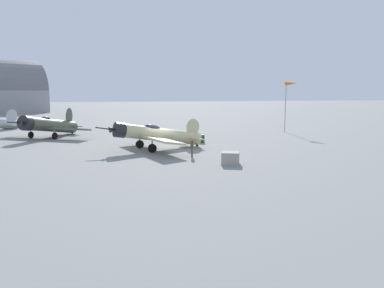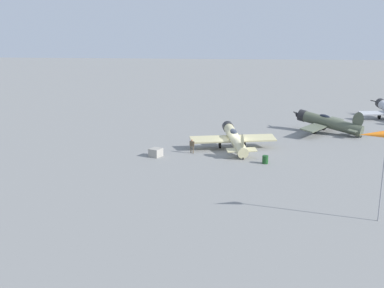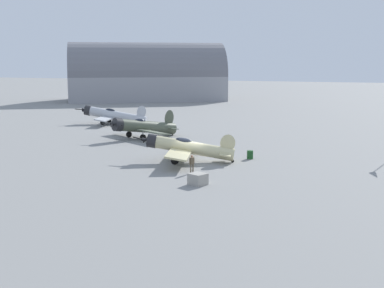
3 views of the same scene
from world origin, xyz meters
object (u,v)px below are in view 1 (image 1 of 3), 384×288
at_px(fuel_drum, 202,139).
at_px(airplane_foreground, 156,134).
at_px(airplane_mid_apron, 48,125).
at_px(windsock_mast, 291,86).
at_px(equipment_crate, 230,158).
at_px(ground_crew_mechanic, 192,145).

bearing_deg(fuel_drum, airplane_foreground, -57.46).
distance_m(airplane_mid_apron, windsock_mast, 31.61).
bearing_deg(equipment_crate, airplane_mid_apron, -144.44).
bearing_deg(equipment_crate, windsock_mast, 140.59).
distance_m(airplane_foreground, windsock_mast, 23.26).
bearing_deg(ground_crew_mechanic, airplane_foreground, -41.90).
bearing_deg(airplane_foreground, ground_crew_mechanic, 100.89).
relative_size(airplane_foreground, equipment_crate, 6.31).
xyz_separation_m(airplane_foreground, ground_crew_mechanic, (4.82, 2.31, -0.45)).
height_order(airplane_mid_apron, windsock_mast, windsock_mast).
distance_m(airplane_mid_apron, equipment_crate, 26.35).
bearing_deg(airplane_mid_apron, windsock_mast, 117.17).
relative_size(airplane_mid_apron, equipment_crate, 6.35).
height_order(airplane_foreground, ground_crew_mechanic, airplane_foreground).
distance_m(ground_crew_mechanic, fuel_drum, 9.03).
height_order(equipment_crate, fuel_drum, equipment_crate).
xyz_separation_m(ground_crew_mechanic, windsock_mast, (-15.37, 17.83, 5.36)).
xyz_separation_m(fuel_drum, windsock_mast, (-6.98, 14.54, 5.93)).
distance_m(equipment_crate, fuel_drum, 12.38).
bearing_deg(airplane_foreground, fuel_drum, -162.20).
bearing_deg(airplane_foreground, airplane_mid_apron, -63.75).
distance_m(equipment_crate, windsock_mast, 25.65).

